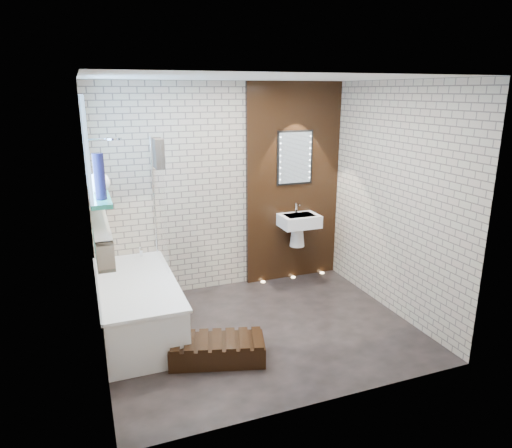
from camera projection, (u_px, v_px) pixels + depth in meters
name	position (u px, v px, depth m)	size (l,w,h in m)	color
ground	(261.00, 330.00, 5.00)	(3.20, 3.20, 0.00)	black
room_shell	(261.00, 214.00, 4.64)	(3.24, 3.20, 2.60)	#BDA896
walnut_panel	(293.00, 184.00, 6.10)	(1.30, 0.06, 2.60)	black
clerestory_window	(89.00, 157.00, 4.25)	(0.18, 1.00, 0.94)	#7FADE0
display_niche	(101.00, 235.00, 4.28)	(0.14, 1.30, 0.26)	teal
bathtub	(138.00, 306.00, 4.90)	(0.79, 1.74, 0.70)	white
bath_screen	(159.00, 203.00, 5.15)	(0.01, 0.78, 1.40)	white
towel	(158.00, 153.00, 4.86)	(0.09, 0.24, 0.31)	black
shower_head	(113.00, 139.00, 4.85)	(0.18, 0.18, 0.02)	silver
washbasin	(299.00, 225.00, 6.07)	(0.50, 0.36, 0.58)	white
led_mirror	(295.00, 158.00, 5.97)	(0.50, 0.02, 0.70)	black
walnut_step	(217.00, 350.00, 4.42)	(0.89, 0.40, 0.20)	black
niche_bottles	(101.00, 235.00, 4.35)	(0.07, 0.63, 0.17)	maroon
sill_vases	(99.00, 181.00, 4.26)	(0.20, 0.42, 0.41)	white
floor_uplights	(293.00, 277.00, 6.40)	(0.96, 0.06, 0.01)	#FFD899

